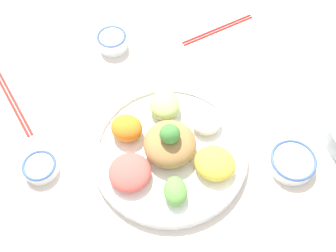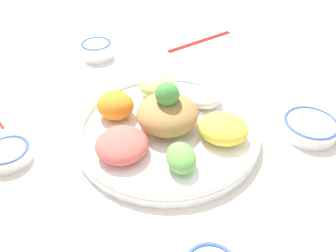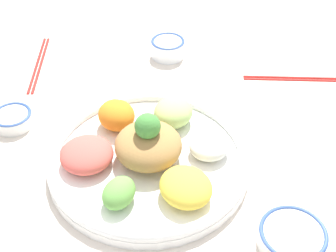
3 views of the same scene
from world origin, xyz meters
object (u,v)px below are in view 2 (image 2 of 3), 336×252
rice_bowl_blue (97,49)px  rice_bowl_plain (310,127)px  chopsticks_pair_far (200,41)px  salad_platter (167,123)px  sauce_bowl_red (8,154)px

rice_bowl_blue → rice_bowl_plain: size_ratio=0.76×
chopsticks_pair_far → rice_bowl_plain: bearing=80.0°
rice_bowl_plain → chopsticks_pair_far: 0.48m
salad_platter → chopsticks_pair_far: salad_platter is taller
salad_platter → chopsticks_pair_far: size_ratio=1.61×
sauce_bowl_red → rice_bowl_plain: size_ratio=0.74×
salad_platter → chopsticks_pair_far: bearing=56.4°
sauce_bowl_red → chopsticks_pair_far: bearing=31.3°
salad_platter → rice_bowl_blue: size_ratio=4.54×
rice_bowl_blue → chopsticks_pair_far: rice_bowl_blue is taller
rice_bowl_blue → chopsticks_pair_far: bearing=-2.0°
salad_platter → rice_bowl_blue: (-0.08, 0.39, -0.00)m
chopsticks_pair_far → sauce_bowl_red: bearing=16.9°
sauce_bowl_red → rice_bowl_plain: 0.62m
rice_bowl_blue → salad_platter: bearing=-79.0°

